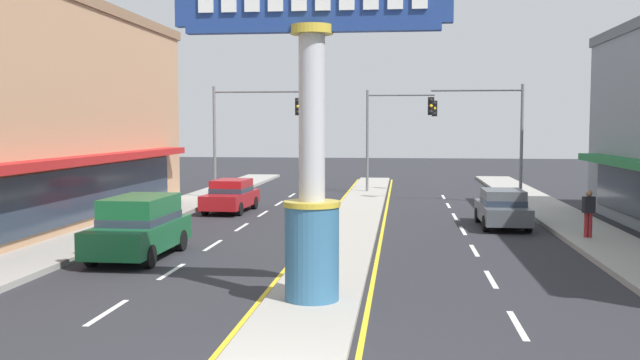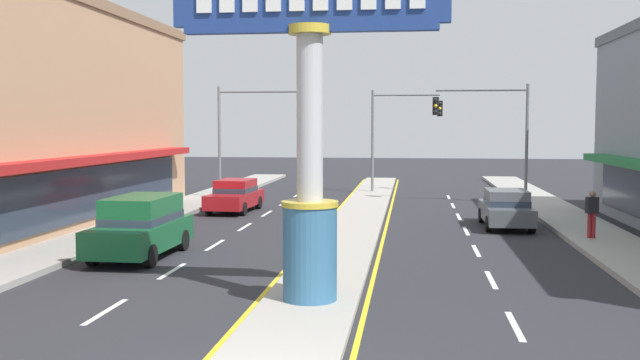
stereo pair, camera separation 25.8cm
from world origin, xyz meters
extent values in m
cube|color=#A39E93|center=(0.00, 18.00, 0.07)|extent=(2.19, 52.00, 0.14)
cube|color=#9E9B93|center=(-8.96, 16.00, 0.09)|extent=(2.53, 60.00, 0.18)
cube|color=#9E9B93|center=(8.96, 16.00, 0.09)|extent=(2.53, 60.00, 0.18)
cube|color=silver|center=(-4.39, 4.80, 0.00)|extent=(0.14, 2.20, 0.01)
cube|color=silver|center=(-4.39, 9.20, 0.00)|extent=(0.14, 2.20, 0.01)
cube|color=silver|center=(-4.39, 13.60, 0.00)|extent=(0.14, 2.20, 0.01)
cube|color=silver|center=(-4.39, 18.00, 0.00)|extent=(0.14, 2.20, 0.01)
cube|color=silver|center=(-4.39, 22.40, 0.00)|extent=(0.14, 2.20, 0.01)
cube|color=silver|center=(-4.39, 26.80, 0.00)|extent=(0.14, 2.20, 0.01)
cube|color=silver|center=(-4.39, 31.20, 0.00)|extent=(0.14, 2.20, 0.01)
cube|color=silver|center=(4.39, 4.80, 0.00)|extent=(0.14, 2.20, 0.01)
cube|color=silver|center=(4.39, 9.20, 0.00)|extent=(0.14, 2.20, 0.01)
cube|color=silver|center=(4.39, 13.60, 0.00)|extent=(0.14, 2.20, 0.01)
cube|color=silver|center=(4.39, 18.00, 0.00)|extent=(0.14, 2.20, 0.01)
cube|color=silver|center=(4.39, 22.40, 0.00)|extent=(0.14, 2.20, 0.01)
cube|color=silver|center=(4.39, 26.80, 0.00)|extent=(0.14, 2.20, 0.01)
cube|color=silver|center=(4.39, 31.20, 0.00)|extent=(0.14, 2.20, 0.01)
cube|color=yellow|center=(-1.27, 18.00, 0.00)|extent=(0.12, 52.00, 0.01)
cube|color=yellow|center=(1.27, 18.00, 0.00)|extent=(0.12, 52.00, 0.01)
cylinder|color=#33668C|center=(0.00, 5.90, 1.21)|extent=(1.23, 1.23, 2.13)
cylinder|color=gold|center=(0.00, 5.90, 2.33)|extent=(1.29, 1.29, 0.12)
cylinder|color=#B7B7BC|center=(0.00, 5.90, 4.29)|extent=(0.59, 0.59, 4.03)
cylinder|color=gold|center=(0.00, 5.90, 6.20)|extent=(0.95, 0.95, 0.20)
cube|color=navy|center=(0.00, 5.90, 6.22)|extent=(5.67, 0.29, 0.16)
cube|color=#B21E1E|center=(-9.63, 15.03, 2.82)|extent=(0.90, 21.66, 0.30)
cube|color=#283342|center=(-10.04, 15.03, 1.50)|extent=(0.08, 20.90, 2.00)
cylinder|color=slate|center=(-8.09, 27.75, 3.10)|extent=(0.16, 0.16, 6.20)
cylinder|color=slate|center=(-5.78, 27.75, 5.90)|extent=(4.62, 0.12, 0.12)
cube|color=black|center=(-3.47, 27.59, 5.09)|extent=(0.32, 0.24, 0.92)
sphere|color=black|center=(-3.47, 27.45, 5.39)|extent=(0.17, 0.17, 0.17)
sphere|color=yellow|center=(-3.47, 27.45, 5.09)|extent=(0.17, 0.17, 0.17)
sphere|color=black|center=(-3.47, 27.45, 4.79)|extent=(0.17, 0.17, 0.17)
cylinder|color=slate|center=(8.09, 27.47, 3.10)|extent=(0.16, 0.16, 6.20)
cylinder|color=slate|center=(5.78, 27.47, 5.90)|extent=(4.62, 0.12, 0.12)
cube|color=black|center=(3.47, 27.31, 5.09)|extent=(0.32, 0.24, 0.92)
sphere|color=black|center=(3.47, 27.17, 5.39)|extent=(0.17, 0.17, 0.17)
sphere|color=yellow|center=(3.47, 27.17, 5.09)|extent=(0.17, 0.17, 0.17)
sphere|color=black|center=(3.47, 27.17, 4.79)|extent=(0.17, 0.17, 0.17)
cylinder|color=slate|center=(-0.06, 32.89, 3.10)|extent=(0.16, 0.16, 6.20)
cylinder|color=slate|center=(1.92, 32.89, 5.90)|extent=(3.96, 0.12, 0.12)
cube|color=black|center=(3.90, 32.73, 5.09)|extent=(0.32, 0.24, 0.92)
sphere|color=black|center=(3.90, 32.59, 5.39)|extent=(0.17, 0.17, 0.17)
sphere|color=yellow|center=(3.90, 32.59, 5.09)|extent=(0.17, 0.17, 0.17)
sphere|color=black|center=(3.90, 32.59, 4.79)|extent=(0.17, 0.17, 0.17)
cube|color=maroon|center=(-6.04, 22.89, 0.60)|extent=(1.98, 4.39, 0.66)
cube|color=maroon|center=(-6.04, 23.06, 1.23)|extent=(1.66, 2.23, 0.60)
cube|color=#283342|center=(-6.04, 23.06, 1.05)|extent=(1.69, 2.25, 0.24)
cylinder|color=black|center=(-5.30, 21.52, 0.31)|extent=(0.25, 0.63, 0.62)
cylinder|color=black|center=(-6.92, 21.60, 0.31)|extent=(0.25, 0.63, 0.62)
cylinder|color=black|center=(-5.17, 24.18, 0.31)|extent=(0.25, 0.63, 0.62)
cylinder|color=black|center=(-6.78, 24.26, 0.31)|extent=(0.25, 0.63, 0.62)
cube|color=#4C5156|center=(6.04, 19.24, 0.60)|extent=(1.79, 4.31, 0.66)
cube|color=#4C5156|center=(6.05, 19.07, 1.23)|extent=(1.56, 2.16, 0.60)
cube|color=#283342|center=(6.05, 19.07, 1.05)|extent=(1.60, 2.18, 0.24)
cylinder|color=black|center=(5.23, 20.57, 0.31)|extent=(0.22, 0.62, 0.62)
cylinder|color=black|center=(6.85, 20.58, 0.31)|extent=(0.22, 0.62, 0.62)
cylinder|color=black|center=(5.24, 17.90, 0.31)|extent=(0.22, 0.62, 0.62)
cylinder|color=black|center=(6.86, 17.91, 0.31)|extent=(0.22, 0.62, 0.62)
cube|color=#14562D|center=(-6.04, 11.05, 0.70)|extent=(1.97, 4.63, 0.80)
cube|color=#14562D|center=(-6.04, 11.23, 1.50)|extent=(1.71, 2.88, 0.80)
cube|color=#283342|center=(-6.04, 11.23, 1.22)|extent=(1.75, 2.90, 0.24)
cylinder|color=black|center=(-5.19, 9.61, 0.34)|extent=(0.23, 0.68, 0.68)
cylinder|color=black|center=(-6.94, 9.63, 0.34)|extent=(0.23, 0.68, 0.68)
cylinder|color=black|center=(-5.15, 12.46, 0.34)|extent=(0.23, 0.68, 0.68)
cylinder|color=black|center=(-6.90, 12.49, 0.34)|extent=(0.23, 0.68, 0.68)
cylinder|color=maroon|center=(8.43, 15.68, 0.61)|extent=(0.14, 0.14, 0.87)
cylinder|color=maroon|center=(8.57, 15.68, 0.61)|extent=(0.14, 0.14, 0.87)
cube|color=black|center=(8.50, 15.68, 1.33)|extent=(0.44, 0.32, 0.57)
sphere|color=#8C6647|center=(8.50, 15.68, 1.73)|extent=(0.22, 0.22, 0.22)
camera|label=1|loc=(2.00, -9.87, 4.09)|focal=39.90mm
camera|label=2|loc=(2.26, -9.84, 4.09)|focal=39.90mm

